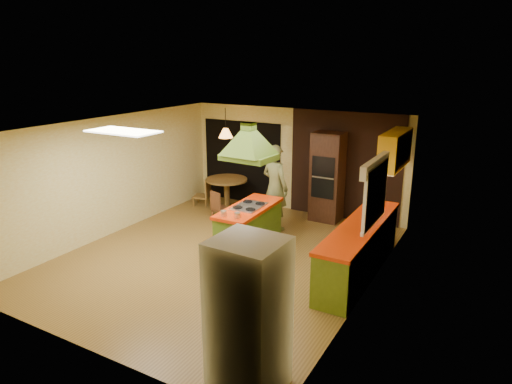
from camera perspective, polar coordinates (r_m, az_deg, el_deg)
The scene contains 21 objects.
ground at distance 8.79m, azimuth -4.21°, elevation -8.11°, with size 6.50×6.50×0.00m, color olive.
room_walls at distance 8.35m, azimuth -4.39°, elevation -0.29°, with size 5.50×6.50×6.50m.
ceiling_plane at distance 8.07m, azimuth -4.59°, elevation 8.23°, with size 6.50×6.50×0.00m, color silver.
brick_panel at distance 10.65m, azimuth 11.02°, elevation 3.16°, with size 2.64×0.03×2.50m, color #381E14.
nook_opening at distance 11.81m, azimuth -1.78°, elevation 3.78°, with size 2.20×0.03×2.10m, color black.
right_counter at distance 8.16m, azimuth 12.78°, elevation -6.97°, with size 0.62×3.05×0.92m.
upper_cabinets at distance 9.19m, azimuth 17.02°, elevation 5.10°, with size 0.34×1.40×0.70m, color yellow.
window_right at distance 7.49m, azimuth 14.76°, elevation 1.38°, with size 0.12×1.35×1.06m.
fluor_panel at distance 7.86m, azimuth -16.29°, elevation 7.29°, with size 1.20×0.60×0.03m, color white.
kitchen_island at distance 9.01m, azimuth -0.87°, elevation -4.41°, with size 0.74×1.74×0.88m.
range_hood at distance 8.53m, azimuth -0.92°, elevation 7.05°, with size 0.99×0.74×0.78m.
man at distance 9.88m, azimuth 2.40°, elevation 0.57°, with size 0.69×0.45×1.88m, color brown.
refrigerator at distance 5.19m, azimuth -0.94°, elevation -15.39°, with size 0.75×0.71×1.83m, color white.
wall_oven at distance 10.53m, azimuth 8.93°, elevation 1.87°, with size 0.68×0.61×2.05m.
dining_table at distance 11.36m, azimuth -3.68°, elevation 0.57°, with size 1.02×1.02×0.77m.
chair_left at distance 11.71m, azimuth -6.81°, elevation 0.07°, with size 0.39×0.39×0.72m, color brown, non-canonical shape.
chair_near at distance 10.77m, azimuth -4.42°, elevation -1.52°, with size 0.36×0.36×0.66m, color brown, non-canonical shape.
pendant_lamp at distance 11.06m, azimuth -3.81°, elevation 7.36°, with size 0.35×0.35×0.22m, color #FF9E3F.
canister_large at distance 8.67m, azimuth 14.17°, elevation -1.73°, with size 0.13×0.13×0.20m, color #FEE9CC.
canister_medium at distance 8.96m, azimuth 14.73°, elevation -1.12°, with size 0.15×0.15×0.21m, color beige.
canister_small at distance 8.71m, azimuth 14.25°, elevation -1.71°, with size 0.13×0.13×0.17m, color #FEEDCD.
Camera 1 is at (4.46, -6.63, 3.66)m, focal length 32.00 mm.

